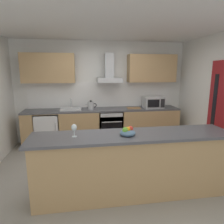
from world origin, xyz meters
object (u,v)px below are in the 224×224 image
object	(u,v)px
sink	(71,109)
refrigerator	(48,130)
wine_glass	(74,128)
fruit_bowl	(128,132)
chopping_board	(134,108)
range_hood	(109,73)
oven	(110,126)
microwave	(153,102)
kettle	(91,106)

from	to	relation	value
sink	refrigerator	bearing A→B (deg)	-178.63
wine_glass	sink	bearing A→B (deg)	94.07
refrigerator	fruit_bowl	bearing A→B (deg)	-57.33
refrigerator	chopping_board	size ratio (longest dim) A/B	2.50
sink	range_hood	size ratio (longest dim) A/B	0.69
sink	fruit_bowl	world-z (taller)	sink
fruit_bowl	oven	bearing A→B (deg)	88.07
range_hood	chopping_board	world-z (taller)	range_hood
oven	wine_glass	xyz separation A→B (m)	(-0.81, -2.24, 0.62)
range_hood	microwave	bearing A→B (deg)	-7.92
sink	chopping_board	size ratio (longest dim) A/B	1.47
microwave	chopping_board	bearing A→B (deg)	179.54
microwave	sink	xyz separation A→B (m)	(-2.11, 0.04, -0.12)
wine_glass	fruit_bowl	xyz separation A→B (m)	(0.74, -0.05, -0.08)
refrigerator	fruit_bowl	xyz separation A→B (m)	(1.47, -2.30, 0.58)
range_hood	fruit_bowl	size ratio (longest dim) A/B	3.27
refrigerator	wine_glass	world-z (taller)	wine_glass
sink	chopping_board	distance (m)	1.59
refrigerator	kettle	world-z (taller)	kettle
sink	range_hood	bearing A→B (deg)	6.94
oven	wine_glass	world-z (taller)	wine_glass
wine_glass	oven	bearing A→B (deg)	70.07
kettle	range_hood	distance (m)	0.93
oven	chopping_board	size ratio (longest dim) A/B	2.35
kettle	chopping_board	distance (m)	1.10
refrigerator	fruit_bowl	size ratio (longest dim) A/B	3.86
refrigerator	range_hood	distance (m)	2.07
oven	fruit_bowl	distance (m)	2.36
refrigerator	microwave	distance (m)	2.75
refrigerator	chopping_board	distance (m)	2.22
refrigerator	range_hood	size ratio (longest dim) A/B	1.18
oven	microwave	size ratio (longest dim) A/B	1.60
range_hood	wine_glass	world-z (taller)	range_hood
chopping_board	wine_glass	bearing A→B (deg)	-122.75
sink	microwave	bearing A→B (deg)	-1.06
oven	chopping_board	xyz separation A→B (m)	(0.61, -0.02, 0.45)
sink	wine_glass	distance (m)	2.27
microwave	wine_glass	size ratio (longest dim) A/B	2.81
fruit_bowl	chopping_board	distance (m)	2.38
oven	range_hood	size ratio (longest dim) A/B	1.11
microwave	chopping_board	distance (m)	0.54
refrigerator	kettle	xyz separation A→B (m)	(1.06, -0.03, 0.58)
sink	kettle	xyz separation A→B (m)	(0.49, -0.04, 0.08)
microwave	chopping_board	world-z (taller)	microwave
refrigerator	chopping_board	bearing A→B (deg)	-0.56
oven	wine_glass	bearing A→B (deg)	-109.93
oven	chopping_board	world-z (taller)	chopping_board
oven	range_hood	bearing A→B (deg)	90.00
oven	microwave	bearing A→B (deg)	-1.41
kettle	range_hood	world-z (taller)	range_hood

